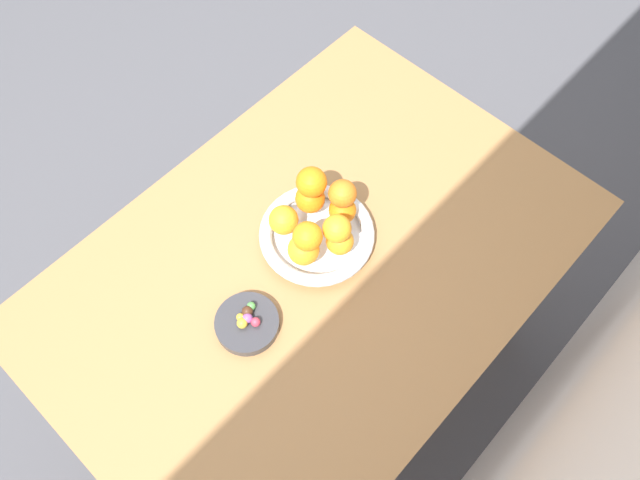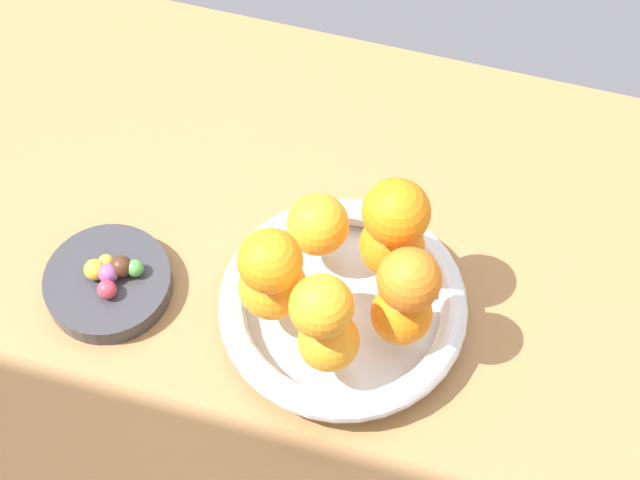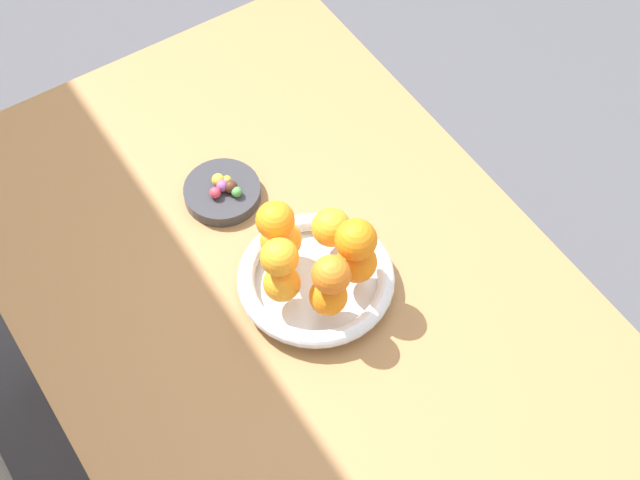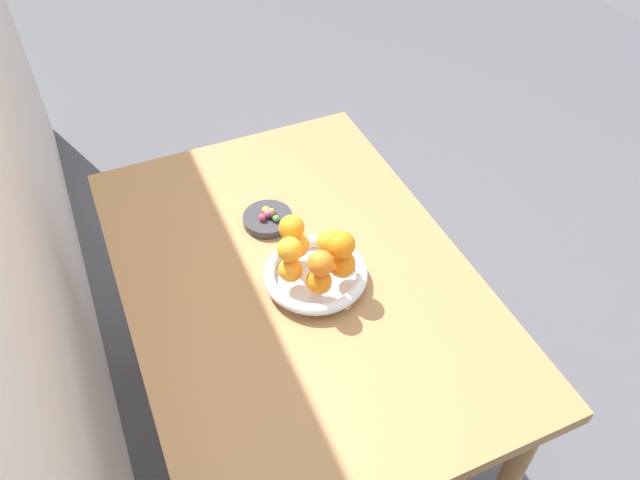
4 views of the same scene
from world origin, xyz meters
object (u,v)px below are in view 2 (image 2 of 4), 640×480
at_px(candy_dish, 107,285).
at_px(candy_ball_3, 99,274).
at_px(candy_ball_0, 106,262).
at_px(candy_ball_5, 107,289).
at_px(candy_ball_1, 121,266).
at_px(candy_ball_2, 107,277).
at_px(candy_ball_7, 109,271).
at_px(orange_5, 270,260).
at_px(orange_0, 329,341).
at_px(candy_ball_6, 135,268).
at_px(orange_4, 273,286).
at_px(orange_3, 316,224).
at_px(orange_2, 392,245).
at_px(candy_ball_4, 94,271).
at_px(orange_8, 321,306).
at_px(orange_6, 396,212).
at_px(fruit_bowl, 343,307).
at_px(dining_table, 296,374).
at_px(orange_1, 402,314).
at_px(orange_7, 409,280).

bearing_deg(candy_dish, candy_ball_3, -9.33).
relative_size(candy_ball_0, candy_ball_5, 0.84).
height_order(candy_ball_1, candy_ball_3, candy_ball_1).
relative_size(candy_ball_2, candy_ball_7, 0.91).
height_order(orange_5, candy_ball_5, orange_5).
xyz_separation_m(orange_0, candy_ball_6, (0.20, -0.04, -0.04)).
xyz_separation_m(orange_5, candy_ball_0, (0.17, -0.01, -0.10)).
bearing_deg(candy_ball_7, candy_ball_2, 89.96).
xyz_separation_m(orange_4, candy_ball_3, (0.17, 0.01, -0.04)).
bearing_deg(candy_ball_6, orange_3, -156.09).
distance_m(orange_2, candy_ball_4, 0.28).
relative_size(candy_ball_5, candy_ball_7, 0.94).
height_order(orange_8, candy_ball_5, orange_8).
height_order(orange_2, candy_ball_5, orange_2).
distance_m(orange_2, orange_6, 0.06).
bearing_deg(candy_ball_6, candy_ball_2, 37.24).
relative_size(fruit_bowl, orange_3, 3.94).
distance_m(orange_3, orange_5, 0.10).
bearing_deg(orange_2, orange_8, 70.27).
distance_m(fruit_bowl, candy_ball_7, 0.22).
bearing_deg(candy_ball_4, dining_table, -179.64).
distance_m(candy_ball_3, candy_ball_5, 0.02).
relative_size(orange_2, candy_ball_2, 3.39).
bearing_deg(orange_3, candy_ball_5, 29.57).
relative_size(fruit_bowl, orange_2, 3.85).
bearing_deg(orange_2, fruit_bowl, 56.16).
xyz_separation_m(fruit_bowl, candy_ball_3, (0.23, 0.03, 0.01)).
height_order(orange_0, orange_5, orange_5).
bearing_deg(orange_1, dining_table, 8.69).
distance_m(orange_0, candy_ball_4, 0.24).
relative_size(candy_ball_1, candy_ball_5, 1.14).
bearing_deg(orange_7, orange_5, 8.50).
relative_size(orange_0, candy_ball_6, 3.21).
height_order(candy_dish, candy_ball_0, candy_ball_0).
xyz_separation_m(fruit_bowl, candy_dish, (0.22, 0.03, -0.01)).
distance_m(fruit_bowl, orange_0, 0.07).
distance_m(orange_1, candy_ball_7, 0.28).
bearing_deg(candy_ball_1, orange_8, 170.28).
bearing_deg(fruit_bowl, orange_2, -123.84).
bearing_deg(orange_0, candy_ball_2, -6.27).
bearing_deg(candy_dish, orange_6, -163.16).
bearing_deg(fruit_bowl, orange_1, 164.16).
relative_size(orange_4, candy_ball_0, 4.00).
xyz_separation_m(orange_4, candy_ball_0, (0.17, -0.00, -0.04)).
bearing_deg(candy_ball_3, orange_0, 173.52).
height_order(orange_2, orange_6, orange_6).
bearing_deg(orange_8, orange_1, -147.16).
xyz_separation_m(dining_table, candy_ball_3, (0.19, 0.00, 0.12)).
bearing_deg(candy_ball_1, orange_0, 169.87).
bearing_deg(candy_ball_0, orange_3, -159.23).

